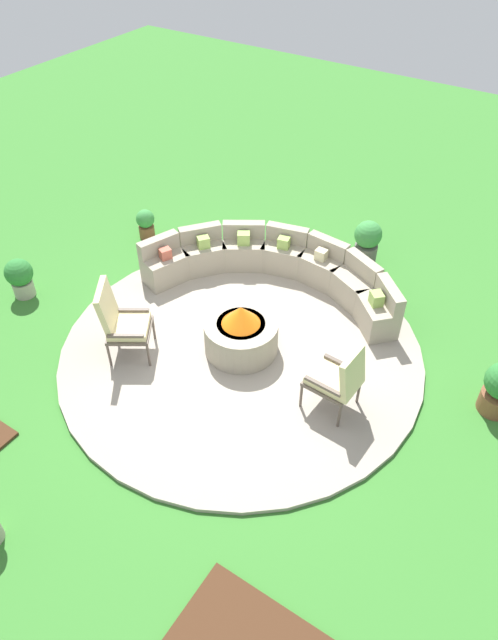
{
  "coord_description": "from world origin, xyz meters",
  "views": [
    {
      "loc": [
        3.25,
        -4.79,
        5.74
      ],
      "look_at": [
        0.0,
        0.2,
        0.45
      ],
      "focal_mm": 32.25,
      "sensor_mm": 36.0,
      "label": 1
    }
  ],
  "objects_px": {
    "fire_pit": "(241,333)",
    "potted_plant_1": "(367,241)",
    "potted_plant_4": "(20,276)",
    "curved_stone_bench": "(276,268)",
    "lounge_chair_front_left": "(121,321)",
    "lounge_chair_front_right": "(339,378)",
    "potted_plant_0": "(146,223)"
  },
  "relations": [
    {
      "from": "fire_pit",
      "to": "potted_plant_1",
      "type": "xyz_separation_m",
      "value": [
        0.55,
        2.94,
        0.07
      ]
    },
    {
      "from": "potted_plant_4",
      "to": "curved_stone_bench",
      "type": "bearing_deg",
      "value": 36.22
    },
    {
      "from": "fire_pit",
      "to": "lounge_chair_front_left",
      "type": "xyz_separation_m",
      "value": [
        -1.32,
        -0.92,
        0.28
      ]
    },
    {
      "from": "curved_stone_bench",
      "to": "lounge_chair_front_right",
      "type": "height_order",
      "value": "lounge_chair_front_right"
    },
    {
      "from": "potted_plant_1",
      "to": "lounge_chair_front_left",
      "type": "bearing_deg",
      "value": -115.75
    },
    {
      "from": "lounge_chair_front_right",
      "to": "potted_plant_4",
      "type": "bearing_deg",
      "value": 99.65
    },
    {
      "from": "curved_stone_bench",
      "to": "lounge_chair_front_right",
      "type": "bearing_deg",
      "value": -42.55
    },
    {
      "from": "curved_stone_bench",
      "to": "potted_plant_1",
      "type": "xyz_separation_m",
      "value": [
        0.92,
        1.39,
        0.06
      ]
    },
    {
      "from": "curved_stone_bench",
      "to": "lounge_chair_front_left",
      "type": "xyz_separation_m",
      "value": [
        -0.95,
        -2.48,
        0.28
      ]
    },
    {
      "from": "lounge_chair_front_left",
      "to": "potted_plant_4",
      "type": "relative_size",
      "value": 1.79
    },
    {
      "from": "fire_pit",
      "to": "lounge_chair_front_left",
      "type": "relative_size",
      "value": 0.88
    },
    {
      "from": "potted_plant_1",
      "to": "potted_plant_0",
      "type": "bearing_deg",
      "value": -158.41
    },
    {
      "from": "fire_pit",
      "to": "potted_plant_4",
      "type": "relative_size",
      "value": 1.58
    },
    {
      "from": "lounge_chair_front_right",
      "to": "potted_plant_1",
      "type": "relative_size",
      "value": 1.29
    },
    {
      "from": "curved_stone_bench",
      "to": "potted_plant_0",
      "type": "bearing_deg",
      "value": -179.34
    },
    {
      "from": "potted_plant_4",
      "to": "potted_plant_1",
      "type": "bearing_deg",
      "value": 42.18
    },
    {
      "from": "potted_plant_0",
      "to": "lounge_chair_front_right",
      "type": "bearing_deg",
      "value": -20.83
    },
    {
      "from": "lounge_chair_front_left",
      "to": "lounge_chair_front_right",
      "type": "distance_m",
      "value": 2.98
    },
    {
      "from": "fire_pit",
      "to": "potted_plant_1",
      "type": "bearing_deg",
      "value": 79.46
    },
    {
      "from": "fire_pit",
      "to": "potted_plant_0",
      "type": "xyz_separation_m",
      "value": [
        -3.04,
        1.52,
        -0.07
      ]
    },
    {
      "from": "curved_stone_bench",
      "to": "lounge_chair_front_left",
      "type": "bearing_deg",
      "value": -110.92
    },
    {
      "from": "lounge_chair_front_left",
      "to": "curved_stone_bench",
      "type": "bearing_deg",
      "value": 126.22
    },
    {
      "from": "fire_pit",
      "to": "lounge_chair_front_left",
      "type": "bearing_deg",
      "value": -144.98
    },
    {
      "from": "lounge_chair_front_left",
      "to": "potted_plant_1",
      "type": "bearing_deg",
      "value": 121.39
    },
    {
      "from": "lounge_chair_front_left",
      "to": "potted_plant_0",
      "type": "bearing_deg",
      "value": -177.72
    },
    {
      "from": "lounge_chair_front_right",
      "to": "potted_plant_0",
      "type": "distance_m",
      "value": 4.95
    },
    {
      "from": "fire_pit",
      "to": "potted_plant_0",
      "type": "bearing_deg",
      "value": 153.37
    },
    {
      "from": "potted_plant_1",
      "to": "fire_pit",
      "type": "bearing_deg",
      "value": -100.54
    },
    {
      "from": "fire_pit",
      "to": "lounge_chair_front_left",
      "type": "height_order",
      "value": "lounge_chair_front_left"
    },
    {
      "from": "lounge_chair_front_left",
      "to": "potted_plant_0",
      "type": "height_order",
      "value": "lounge_chair_front_left"
    },
    {
      "from": "lounge_chair_front_left",
      "to": "lounge_chair_front_right",
      "type": "relative_size",
      "value": 1.16
    },
    {
      "from": "lounge_chair_front_left",
      "to": "potted_plant_0",
      "type": "distance_m",
      "value": 3.01
    }
  ]
}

